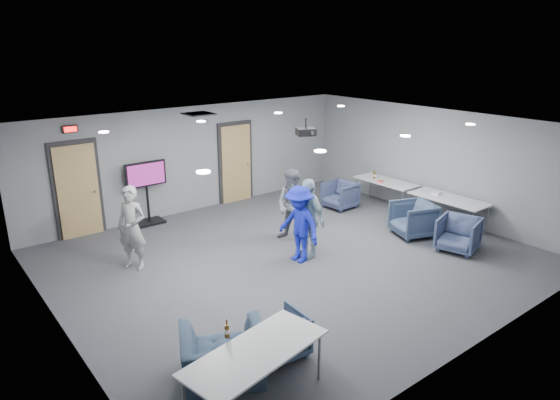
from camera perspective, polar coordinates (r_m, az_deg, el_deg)
floor at (r=10.31m, az=1.58°, el=-6.66°), size 9.00×9.00×0.00m
ceiling at (r=9.51m, az=1.72°, el=8.31°), size 9.00×9.00×0.00m
wall_back at (r=13.05m, az=-9.65°, el=4.65°), size 9.00×0.02×2.70m
wall_front at (r=7.41m, az=21.93°, el=-6.81°), size 9.00×0.02×2.70m
wall_left at (r=7.93m, az=-24.42°, el=-5.52°), size 0.02×8.00×2.70m
wall_right at (r=13.07m, az=17.08°, el=4.13°), size 0.02×8.00×2.70m
door_left at (r=12.00m, az=-22.11°, el=1.01°), size 1.06×0.17×2.24m
door_right at (r=13.67m, az=-5.08°, el=4.22°), size 1.06×0.17×2.24m
exit_sign at (r=11.68m, az=-22.87°, el=7.48°), size 0.32×0.08×0.16m
hvac_diffuser at (r=11.53m, az=-9.29°, el=9.70°), size 0.60×0.60×0.03m
downlights at (r=9.51m, az=1.72°, el=8.22°), size 6.18×3.78×0.02m
person_a at (r=10.02m, az=-16.57°, el=-3.06°), size 0.67×0.72×1.65m
person_b at (r=10.90m, az=1.51°, el=-0.68°), size 0.86×0.96×1.63m
person_c at (r=10.15m, az=3.20°, el=-2.05°), size 0.44×0.98×1.65m
person_d at (r=9.90m, az=2.19°, el=-2.79°), size 0.67×1.06×1.57m
chair_right_a at (r=13.28m, az=6.87°, el=0.56°), size 0.82×0.80×0.71m
chair_right_b at (r=11.71m, az=14.98°, el=-2.14°), size 1.10×1.09×0.79m
chair_right_c at (r=11.17m, az=19.69°, el=-3.71°), size 1.00×0.98×0.74m
chair_front_a at (r=7.28m, az=-0.02°, el=-15.12°), size 0.73×0.74×0.63m
chair_front_b at (r=6.83m, az=-6.45°, el=-17.37°), size 1.39×1.33×0.71m
table_right_a at (r=13.45m, az=12.02°, el=1.97°), size 0.72×1.72×0.73m
table_right_b at (r=12.37m, az=18.71°, el=0.02°), size 0.76×1.84×0.73m
table_front_left at (r=6.26m, az=-2.78°, el=-17.17°), size 1.99×1.12×0.73m
bottle_front at (r=6.46m, az=-6.08°, el=-14.62°), size 0.07×0.07×0.25m
bottle_right at (r=13.57m, az=10.72°, el=2.79°), size 0.06×0.06×0.24m
snack_box at (r=13.29m, az=11.41°, el=2.12°), size 0.19×0.16×0.04m
wrapper at (r=12.55m, az=17.39°, el=0.74°), size 0.29×0.25×0.06m
tv_stand at (r=12.33m, az=-14.98°, el=1.22°), size 1.00×0.48×1.54m
projector at (r=10.76m, az=2.99°, el=7.81°), size 0.49×0.47×0.37m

